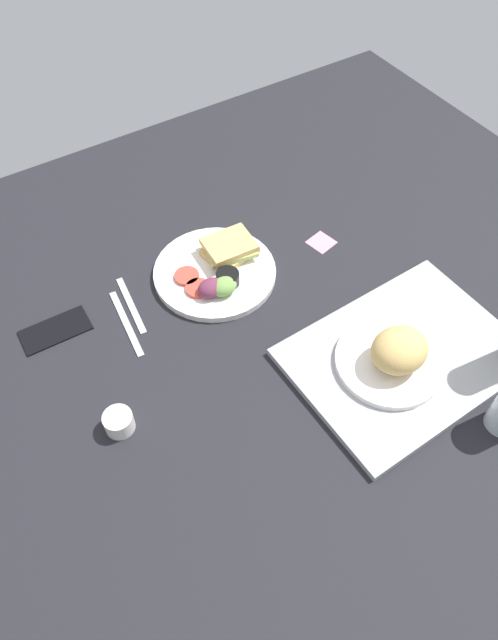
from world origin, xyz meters
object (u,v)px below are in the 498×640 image
at_px(knife, 126,323).
at_px(sticky_note, 321,242).
at_px(serving_tray, 404,356).
at_px(fork, 131,305).
at_px(espresso_cup, 119,422).
at_px(bread_plate_near, 395,355).
at_px(cell_phone, 55,330).
at_px(plate_with_salad, 218,270).

height_order(knife, sticky_note, knife).
xyz_separation_m(serving_tray, fork, (0.41, -0.42, -0.01)).
bearing_deg(espresso_cup, serving_tray, 163.40).
distance_m(bread_plate_near, cell_phone, 0.70).
bearing_deg(plate_with_salad, espresso_cup, 33.95).
relative_size(knife, sticky_note, 3.39).
height_order(bread_plate_near, sticky_note, bread_plate_near).
xyz_separation_m(plate_with_salad, cell_phone, (0.37, -0.05, -0.01)).
distance_m(serving_tray, knife, 0.59).
bearing_deg(knife, cell_phone, -108.66).
relative_size(espresso_cup, cell_phone, 0.39).
distance_m(knife, sticky_note, 0.50).
distance_m(knife, cell_phone, 0.15).
relative_size(bread_plate_near, plate_with_salad, 0.77).
xyz_separation_m(serving_tray, espresso_cup, (0.55, -0.17, 0.01)).
distance_m(plate_with_salad, cell_phone, 0.37).
bearing_deg(serving_tray, espresso_cup, -16.60).
distance_m(serving_tray, espresso_cup, 0.58).
xyz_separation_m(serving_tray, bread_plate_near, (0.04, 0.01, 0.04)).
height_order(serving_tray, sticky_note, serving_tray).
height_order(bread_plate_near, espresso_cup, bread_plate_near).
height_order(plate_with_salad, fork, plate_with_salad).
xyz_separation_m(plate_with_salad, sticky_note, (-0.26, 0.04, -0.02)).
xyz_separation_m(bread_plate_near, knife, (0.40, -0.39, -0.05)).
bearing_deg(sticky_note, fork, -7.90).
bearing_deg(fork, bread_plate_near, 47.42).
bearing_deg(sticky_note, serving_tray, 80.73).
distance_m(fork, cell_phone, 0.17).
bearing_deg(cell_phone, sticky_note, 173.64).
bearing_deg(knife, bread_plate_near, 51.78).
bearing_deg(fork, cell_phone, -90.96).
bearing_deg(bread_plate_near, serving_tray, -172.02).
height_order(cell_phone, sticky_note, cell_phone).
bearing_deg(bread_plate_near, sticky_note, -105.00).
xyz_separation_m(knife, cell_phone, (0.14, -0.06, 0.00)).
bearing_deg(cell_phone, serving_tray, 143.71).
bearing_deg(espresso_cup, bread_plate_near, 161.67).
bearing_deg(espresso_cup, knife, -117.17).
bearing_deg(espresso_cup, cell_phone, -85.40).
relative_size(bread_plate_near, fork, 1.26).
bearing_deg(sticky_note, espresso_cup, 17.57).
height_order(plate_with_salad, cell_phone, plate_with_salad).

